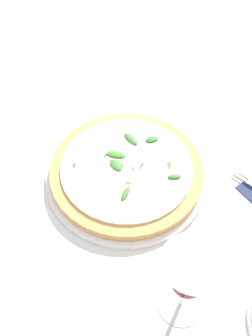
% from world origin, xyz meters
% --- Properties ---
extents(ground_plane, '(6.00, 6.00, 0.00)m').
position_xyz_m(ground_plane, '(0.00, 0.00, 0.00)').
color(ground_plane, silver).
extents(pizza_arugula_main, '(0.33, 0.33, 0.05)m').
position_xyz_m(pizza_arugula_main, '(0.03, 0.00, 0.02)').
color(pizza_arugula_main, white).
rests_on(pizza_arugula_main, ground_plane).
extents(wine_glass, '(0.09, 0.09, 0.16)m').
position_xyz_m(wine_glass, '(-0.23, 0.09, 0.12)').
color(wine_glass, white).
rests_on(wine_glass, ground_plane).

